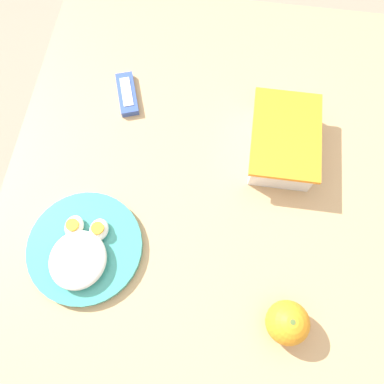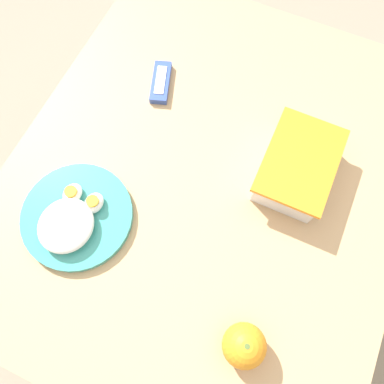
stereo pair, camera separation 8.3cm
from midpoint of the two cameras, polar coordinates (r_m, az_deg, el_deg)
name	(u,v)px [view 2 (the right image)]	position (r m, az deg, el deg)	size (l,w,h in m)	color
ground_plane	(202,242)	(1.56, 3.07, -7.90)	(10.00, 10.00, 0.00)	gray
table	(208,189)	(0.96, 4.92, 0.05)	(1.08, 0.91, 0.72)	tan
food_container	(297,168)	(0.89, 18.22, 3.19)	(0.22, 0.15, 0.08)	white
orange_fruit	(244,346)	(0.78, 11.21, -22.42)	(0.09, 0.09, 0.09)	orange
rice_plate	(74,218)	(0.85, -14.92, -4.20)	(0.25, 0.25, 0.06)	teal
candy_bar	(161,82)	(0.99, -2.33, 16.10)	(0.13, 0.08, 0.02)	#334C9E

